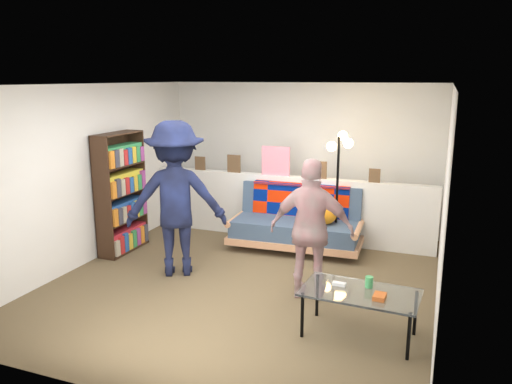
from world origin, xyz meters
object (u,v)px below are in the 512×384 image
coffee_table (361,295)px  person_left (176,199)px  bookshelf (121,197)px  floor_lamp (339,168)px  futon_sofa (298,223)px  person_right (312,230)px

coffee_table → person_left: (-2.47, 0.82, 0.55)m
bookshelf → floor_lamp: bearing=20.0°
futon_sofa → coffee_table: bearing=-60.5°
bookshelf → person_left: person_left is taller
futon_sofa → person_left: 1.98m
floor_lamp → person_right: size_ratio=1.08×
floor_lamp → coffee_table: bearing=-73.0°
floor_lamp → person_left: bearing=-138.9°
futon_sofa → person_right: 1.75m
person_right → person_left: bearing=-8.2°
futon_sofa → coffee_table: size_ratio=1.71×
bookshelf → coffee_table: bookshelf is taller
bookshelf → floor_lamp: 3.14m
futon_sofa → person_right: person_right is taller
bookshelf → person_left: bearing=-21.7°
floor_lamp → person_right: bearing=-88.7°
person_right → floor_lamp: bearing=-93.3°
coffee_table → floor_lamp: 2.58m
person_left → coffee_table: bearing=135.4°
floor_lamp → person_right: floor_lamp is taller
coffee_table → person_left: size_ratio=0.58×
coffee_table → person_right: 1.05m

